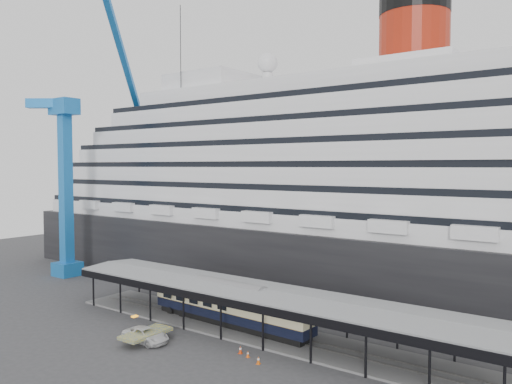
% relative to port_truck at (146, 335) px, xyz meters
% --- Properties ---
extents(ground, '(200.00, 200.00, 0.00)m').
position_rel_port_truck_xyz_m(ground, '(9.04, 4.63, -0.79)').
color(ground, '#353537').
rests_on(ground, ground).
extents(cruise_ship, '(130.00, 30.00, 43.90)m').
position_rel_port_truck_xyz_m(cruise_ship, '(9.09, 36.63, 17.56)').
color(cruise_ship, black).
rests_on(cruise_ship, ground).
extents(platform_canopy, '(56.00, 9.18, 5.30)m').
position_rel_port_truck_xyz_m(platform_canopy, '(9.04, 9.63, 1.58)').
color(platform_canopy, slate).
rests_on(platform_canopy, ground).
extents(crane_blue, '(22.63, 19.19, 47.60)m').
position_rel_port_truck_xyz_m(crane_blue, '(-36.07, 15.25, 19.17)').
color(crane_blue, blue).
rests_on(crane_blue, ground).
extents(port_truck, '(5.68, 2.65, 1.57)m').
position_rel_port_truck_xyz_m(port_truck, '(0.00, 0.00, 0.00)').
color(port_truck, silver).
rests_on(port_truck, ground).
extents(pullman_carriage, '(23.14, 3.95, 22.61)m').
position_rel_port_truck_xyz_m(pullman_carriage, '(4.14, 9.63, 1.95)').
color(pullman_carriage, black).
rests_on(pullman_carriage, ground).
extents(traffic_cone_left, '(0.53, 0.53, 0.84)m').
position_rel_port_truck_xyz_m(traffic_cone_left, '(10.53, 3.46, -0.37)').
color(traffic_cone_left, red).
rests_on(traffic_cone_left, ground).
extents(traffic_cone_mid, '(0.43, 0.43, 0.68)m').
position_rel_port_truck_xyz_m(traffic_cone_mid, '(11.78, 3.10, -0.45)').
color(traffic_cone_mid, '#FB5E0D').
rests_on(traffic_cone_mid, ground).
extents(traffic_cone_right, '(0.49, 0.49, 0.80)m').
position_rel_port_truck_xyz_m(traffic_cone_right, '(13.65, 2.32, -0.39)').
color(traffic_cone_right, '#D6550B').
rests_on(traffic_cone_right, ground).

